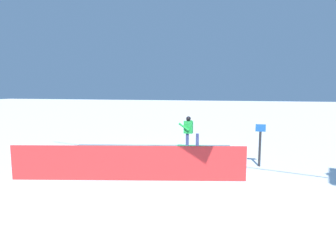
# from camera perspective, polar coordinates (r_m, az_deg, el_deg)

# --- Properties ---
(ground_plane) EXTENTS (120.00, 120.00, 0.00)m
(ground_plane) POSITION_cam_1_polar(r_m,az_deg,el_deg) (13.63, -2.87, -6.29)
(ground_plane) COLOR white
(grind_box) EXTENTS (7.07, 1.90, 0.58)m
(grind_box) POSITION_cam_1_polar(r_m,az_deg,el_deg) (13.57, -2.88, -5.20)
(grind_box) COLOR blue
(grind_box) RESTS_ON ground_plane
(snowboarder) EXTENTS (1.43, 0.42, 1.37)m
(snowboarder) POSITION_cam_1_polar(r_m,az_deg,el_deg) (13.39, 4.20, -0.79)
(snowboarder) COLOR #288F50
(snowboarder) RESTS_ON grind_box
(safety_fence) EXTENTS (8.13, 1.68, 1.24)m
(safety_fence) POSITION_cam_1_polar(r_m,az_deg,el_deg) (10.40, -7.85, -7.21)
(safety_fence) COLOR red
(safety_fence) RESTS_ON ground_plane
(trail_marker) EXTENTS (0.40, 0.10, 1.76)m
(trail_marker) POSITION_cam_1_polar(r_m,az_deg,el_deg) (12.62, 17.55, -3.35)
(trail_marker) COLOR #262628
(trail_marker) RESTS_ON ground_plane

